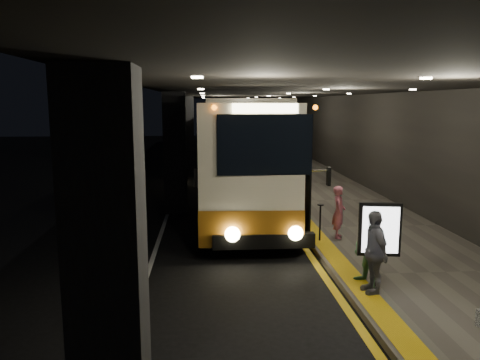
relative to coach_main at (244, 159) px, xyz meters
name	(u,v)px	position (x,y,z in m)	size (l,w,h in m)	color
ground	(220,243)	(-1.04, -4.43, -1.92)	(90.00, 90.00, 0.00)	black
lane_line_white	(170,206)	(-2.84, 0.57, -1.92)	(0.12, 50.00, 0.01)	silver
kerb_stripe_yellow	(275,204)	(1.31, 0.57, -1.92)	(0.18, 50.00, 0.01)	gold
sidewalk	(334,202)	(3.71, 0.57, -1.85)	(4.50, 50.00, 0.15)	#514C44
tactile_strip	(287,200)	(1.81, 0.57, -1.77)	(0.50, 50.00, 0.01)	gold
terminal_wall	(392,129)	(5.96, 0.57, 1.08)	(0.10, 50.00, 6.00)	black
support_columns	(175,153)	(-2.54, -0.43, 0.28)	(0.80, 24.80, 4.40)	black
canopy	(280,87)	(1.46, 0.57, 2.68)	(9.00, 50.00, 0.40)	black
coach_main	(244,159)	(0.00, 0.00, 0.00)	(3.28, 12.94, 4.00)	beige
coach_second	(227,139)	(-0.06, 12.70, -0.23)	(2.98, 11.36, 3.53)	beige
passenger_boarding	(339,212)	(2.37, -4.66, -1.01)	(0.55, 0.36, 1.52)	#D06179
passenger_waiting_green	(370,249)	(2.02, -8.24, -0.97)	(0.78, 0.48, 1.61)	#437A4D
passenger_waiting_grey	(374,252)	(1.96, -8.60, -0.91)	(1.01, 0.52, 1.72)	#515156
info_sign	(380,231)	(2.14, -8.41, -0.53)	(0.87, 0.25, 1.84)	black
stanchion_post	(320,223)	(1.76, -4.94, -1.25)	(0.05, 0.05, 1.04)	black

